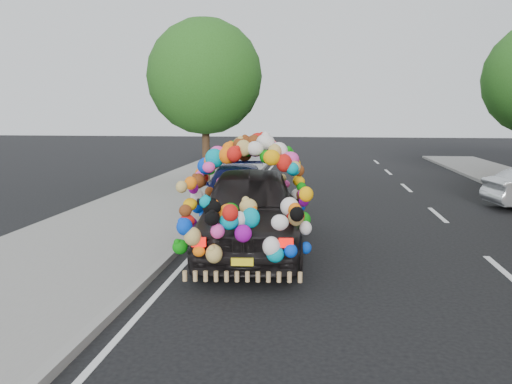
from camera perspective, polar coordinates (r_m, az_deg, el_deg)
ground at (r=9.12m, az=4.50°, el=-8.33°), size 100.00×100.00×0.00m
sidewalk at (r=10.24m, az=-20.48°, el=-6.61°), size 4.00×60.00×0.12m
kerb at (r=9.50m, az=-9.91°, el=-7.33°), size 0.15×60.00×0.13m
lane_markings at (r=9.66m, az=26.59°, el=-8.25°), size 6.00×50.00×0.01m
tree_near_sidewalk at (r=18.73m, az=-5.87°, el=12.95°), size 4.20×4.20×6.13m
plush_art_car at (r=9.88m, az=-0.70°, el=0.10°), size 2.75×5.23×2.30m
navy_sedan at (r=13.55m, az=-2.15°, el=0.20°), size 2.44×4.66×1.29m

